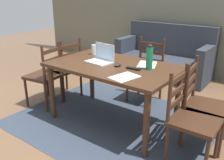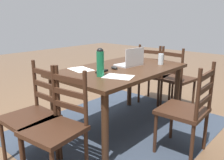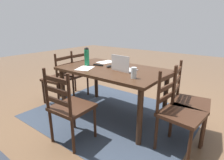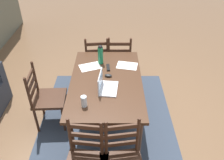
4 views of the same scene
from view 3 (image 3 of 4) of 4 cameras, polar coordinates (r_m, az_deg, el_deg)
The scene contains 15 objects.
ground_plane at distance 2.99m, azimuth 0.14°, elevation -10.88°, with size 14.00×14.00×0.00m, color brown.
area_rug at distance 2.99m, azimuth 0.14°, elevation -10.83°, with size 2.44×1.99×0.01m, color #333D4C.
dining_table at distance 2.74m, azimuth 0.15°, elevation 1.72°, with size 1.57×0.96×0.77m.
chair_right_far at distance 3.41m, azimuth -16.30°, elevation 0.45°, with size 0.49×0.49×0.95m.
chair_right_near at distance 3.64m, azimuth -11.56°, elevation 1.85°, with size 0.44×0.44×0.95m.
chair_left_far at distance 2.20m, azimuth 20.12°, elevation -9.52°, with size 0.49×0.49×0.95m.
chair_left_near at distance 2.53m, azimuth 22.74°, elevation -6.24°, with size 0.50×0.50×0.95m.
chair_far_head at distance 2.24m, azimuth -13.22°, elevation -8.42°, with size 0.46×0.46×0.95m.
laptop at distance 2.58m, azimuth 3.40°, elevation 4.24°, with size 0.34×0.25×0.23m.
water_bottle at distance 2.90m, azimuth -7.98°, elevation 7.47°, with size 0.08×0.08×0.29m.
drinking_glass at distance 2.22m, azimuth 6.89°, elevation 2.26°, with size 0.07×0.07×0.14m, color silver.
computer_mouse at distance 2.78m, azimuth -0.96°, elevation 4.35°, with size 0.06×0.10×0.03m, color black.
tv_remote at distance 2.91m, azimuth -4.34°, elevation 4.77°, with size 0.04×0.17×0.02m, color black.
paper_stack_left at distance 3.16m, azimuth -1.90°, elevation 5.68°, with size 0.21×0.30×0.00m, color white.
paper_stack_right at distance 2.75m, azimuth -8.51°, elevation 3.69°, with size 0.21×0.30×0.00m, color white.
Camera 3 is at (-1.59, 2.10, 1.42)m, focal length 28.99 mm.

